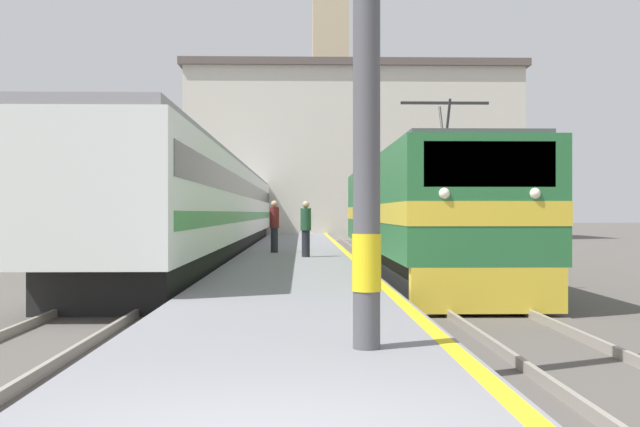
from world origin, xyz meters
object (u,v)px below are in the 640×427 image
at_px(locomotive_train, 417,216).
at_px(passenger_train, 233,209).
at_px(clock_tower, 330,62).
at_px(second_waiting_passenger, 306,227).
at_px(person_on_platform, 274,225).

xyz_separation_m(locomotive_train, passenger_train, (-6.90, 18.14, 0.30)).
bearing_deg(passenger_train, clock_tower, 76.62).
bearing_deg(clock_tower, second_waiting_passenger, -93.28).
bearing_deg(second_waiting_passenger, locomotive_train, -40.88).
height_order(locomotive_train, person_on_platform, locomotive_train).
relative_size(person_on_platform, second_waiting_passenger, 1.03).
distance_m(locomotive_train, second_waiting_passenger, 4.19).
bearing_deg(clock_tower, locomotive_train, -88.96).
bearing_deg(locomotive_train, second_waiting_passenger, 139.12).
relative_size(second_waiting_passenger, clock_tower, 0.06).
height_order(person_on_platform, clock_tower, clock_tower).
bearing_deg(locomotive_train, clock_tower, 91.04).
height_order(locomotive_train, second_waiting_passenger, locomotive_train).
relative_size(locomotive_train, person_on_platform, 8.99).
xyz_separation_m(locomotive_train, person_on_platform, (-4.26, 5.40, -0.34)).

